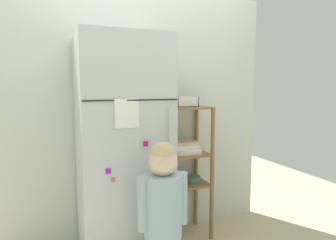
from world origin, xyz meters
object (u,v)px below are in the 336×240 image
(child_standing, at_px, (163,205))
(refrigerator, at_px, (122,152))
(pantry_shelf_unit, at_px, (186,158))
(fruit_bin, at_px, (184,103))

(child_standing, bearing_deg, refrigerator, 104.41)
(refrigerator, xyz_separation_m, child_standing, (0.14, -0.53, -0.25))
(refrigerator, relative_size, child_standing, 1.69)
(refrigerator, relative_size, pantry_shelf_unit, 1.46)
(child_standing, distance_m, fruit_bin, 1.02)
(child_standing, relative_size, pantry_shelf_unit, 0.86)
(refrigerator, distance_m, fruit_bin, 0.71)
(refrigerator, height_order, child_standing, refrigerator)
(fruit_bin, bearing_deg, child_standing, -124.09)
(child_standing, bearing_deg, fruit_bin, 55.91)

